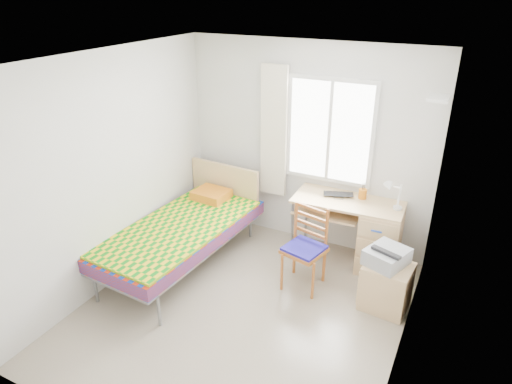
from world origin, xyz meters
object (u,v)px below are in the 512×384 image
printer (387,256)px  cabinet (386,286)px  bed (184,230)px  chair (307,243)px  desk (374,234)px

printer → cabinet: bearing=-16.3°
bed → chair: size_ratio=2.40×
cabinet → printer: size_ratio=1.01×
desk → chair: size_ratio=1.39×
chair → bed: bearing=-156.3°
desk → cabinet: bearing=-68.9°
printer → chair: bearing=-158.8°
cabinet → printer: 0.35m
bed → cabinet: size_ratio=4.42×
desk → printer: (0.27, -0.69, 0.17)m
bed → cabinet: bed is taller
bed → desk: 2.30m
cabinet → printer: (-0.04, 0.03, 0.35)m
desk → chair: bearing=-132.7°
bed → chair: bed is taller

